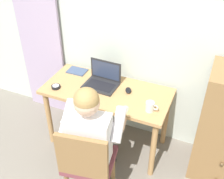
# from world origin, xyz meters

# --- Properties ---
(wall_back) EXTENTS (4.80, 0.05, 2.50)m
(wall_back) POSITION_xyz_m (0.00, 2.20, 1.25)
(wall_back) COLOR silver
(wall_back) RESTS_ON ground_plane
(curtain_panel) EXTENTS (0.56, 0.03, 2.18)m
(curtain_panel) POSITION_xyz_m (-1.20, 2.13, 1.09)
(curtain_panel) COLOR #B29EBC
(curtain_panel) RESTS_ON ground_plane
(desk) EXTENTS (1.29, 0.60, 0.73)m
(desk) POSITION_xyz_m (-0.22, 1.83, 0.62)
(desk) COLOR tan
(desk) RESTS_ON ground_plane
(chair) EXTENTS (0.48, 0.46, 0.89)m
(chair) POSITION_xyz_m (-0.08, 1.10, 0.50)
(chair) COLOR brown
(chair) RESTS_ON ground_plane
(person_seated) EXTENTS (0.59, 0.63, 1.21)m
(person_seated) POSITION_xyz_m (-0.10, 1.28, 0.68)
(person_seated) COLOR #4C4C4C
(person_seated) RESTS_ON ground_plane
(laptop) EXTENTS (0.35, 0.26, 0.24)m
(laptop) POSITION_xyz_m (-0.30, 1.91, 0.78)
(laptop) COLOR #232326
(laptop) RESTS_ON desk
(computer_mouse) EXTENTS (0.10, 0.12, 0.03)m
(computer_mouse) POSITION_xyz_m (-0.01, 1.89, 0.75)
(computer_mouse) COLOR black
(computer_mouse) RESTS_ON desk
(desk_clock) EXTENTS (0.09, 0.09, 0.03)m
(desk_clock) POSITION_xyz_m (-0.71, 1.66, 0.74)
(desk_clock) COLOR black
(desk_clock) RESTS_ON desk
(notebook_pad) EXTENTS (0.21, 0.15, 0.01)m
(notebook_pad) POSITION_xyz_m (-0.67, 2.02, 0.74)
(notebook_pad) COLOR #3D4C6B
(notebook_pad) RESTS_ON desk
(coffee_mug) EXTENTS (0.12, 0.08, 0.09)m
(coffee_mug) POSITION_xyz_m (0.27, 1.69, 0.78)
(coffee_mug) COLOR silver
(coffee_mug) RESTS_ON desk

